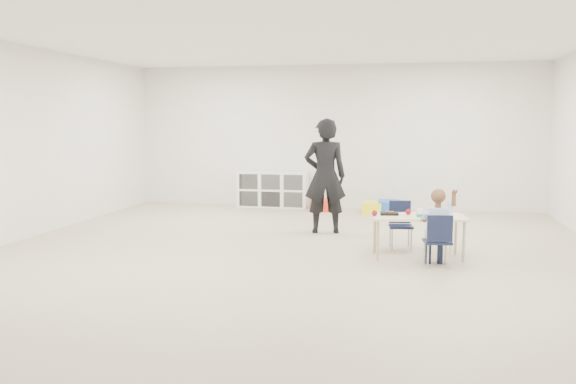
% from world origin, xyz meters
% --- Properties ---
extents(room, '(9.00, 9.02, 2.80)m').
position_xyz_m(room, '(0.00, 0.00, 1.40)').
color(room, '#BCAC91').
rests_on(room, ground).
extents(table, '(1.23, 0.74, 0.53)m').
position_xyz_m(table, '(1.61, 0.24, 0.27)').
color(table, '#F6E5C5').
rests_on(table, ground).
extents(chair_near, '(0.35, 0.33, 0.64)m').
position_xyz_m(chair_near, '(1.83, -0.25, 0.32)').
color(chair_near, black).
rests_on(chair_near, ground).
extents(chair_far, '(0.35, 0.33, 0.64)m').
position_xyz_m(chair_far, '(1.39, 0.72, 0.32)').
color(chair_far, black).
rests_on(chair_far, ground).
extents(child, '(0.48, 0.48, 1.01)m').
position_xyz_m(child, '(1.83, -0.25, 0.50)').
color(child, '#B4D0F4').
rests_on(child, chair_near).
extents(lunch_tray_near, '(0.24, 0.19, 0.03)m').
position_xyz_m(lunch_tray_near, '(1.70, 0.28, 0.55)').
color(lunch_tray_near, black).
rests_on(lunch_tray_near, table).
extents(lunch_tray_far, '(0.24, 0.19, 0.03)m').
position_xyz_m(lunch_tray_far, '(1.25, 0.24, 0.55)').
color(lunch_tray_far, black).
rests_on(lunch_tray_far, table).
extents(milk_carton, '(0.08, 0.08, 0.10)m').
position_xyz_m(milk_carton, '(1.63, 0.12, 0.58)').
color(milk_carton, white).
rests_on(milk_carton, table).
extents(bread_roll, '(0.09, 0.09, 0.07)m').
position_xyz_m(bread_roll, '(1.92, 0.21, 0.57)').
color(bread_roll, '#B18848').
rests_on(bread_roll, table).
extents(apple_near, '(0.07, 0.07, 0.07)m').
position_xyz_m(apple_near, '(1.48, 0.30, 0.57)').
color(apple_near, maroon).
rests_on(apple_near, table).
extents(apple_far, '(0.07, 0.07, 0.07)m').
position_xyz_m(apple_far, '(1.07, 0.10, 0.57)').
color(apple_far, maroon).
rests_on(apple_far, table).
extents(cubby_shelf, '(1.40, 0.40, 0.70)m').
position_xyz_m(cubby_shelf, '(-1.20, 4.28, 0.35)').
color(cubby_shelf, white).
rests_on(cubby_shelf, ground).
extents(adult, '(0.71, 0.53, 1.75)m').
position_xyz_m(adult, '(0.22, 1.70, 0.87)').
color(adult, black).
rests_on(adult, ground).
extents(bin_red, '(0.37, 0.47, 0.22)m').
position_xyz_m(bin_red, '(-0.19, 3.98, 0.11)').
color(bin_red, red).
rests_on(bin_red, ground).
extents(bin_yellow, '(0.38, 0.47, 0.22)m').
position_xyz_m(bin_yellow, '(0.82, 3.79, 0.11)').
color(bin_yellow, '#F9F51A').
rests_on(bin_yellow, ground).
extents(bin_blue, '(0.39, 0.50, 0.24)m').
position_xyz_m(bin_blue, '(1.11, 3.87, 0.12)').
color(bin_blue, blue).
rests_on(bin_blue, ground).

